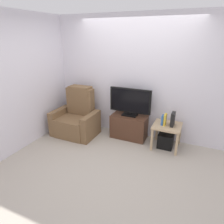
# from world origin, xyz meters

# --- Properties ---
(ground_plane) EXTENTS (6.40, 6.40, 0.00)m
(ground_plane) POSITION_xyz_m (0.00, 0.00, 0.00)
(ground_plane) COLOR #B2A899
(wall_back) EXTENTS (6.40, 0.06, 2.60)m
(wall_back) POSITION_xyz_m (0.00, 1.13, 1.30)
(wall_back) COLOR silver
(wall_back) RESTS_ON ground
(wall_side) EXTENTS (0.06, 4.48, 2.60)m
(wall_side) POSITION_xyz_m (-1.88, 0.00, 1.30)
(wall_side) COLOR silver
(wall_side) RESTS_ON ground
(tv_stand) EXTENTS (0.77, 0.40, 0.52)m
(tv_stand) POSITION_xyz_m (-0.03, 0.87, 0.26)
(tv_stand) COLOR #4C2D1E
(tv_stand) RESTS_ON ground
(television) EXTENTS (0.90, 0.20, 0.61)m
(television) POSITION_xyz_m (-0.03, 0.89, 0.84)
(television) COLOR black
(television) RESTS_ON tv_stand
(recliner_armchair) EXTENTS (0.98, 0.78, 1.08)m
(recliner_armchair) POSITION_xyz_m (-1.21, 0.57, 0.37)
(recliner_armchair) COLOR brown
(recliner_armchair) RESTS_ON ground
(side_table) EXTENTS (0.54, 0.54, 0.49)m
(side_table) POSITION_xyz_m (0.80, 0.78, 0.41)
(side_table) COLOR tan
(side_table) RESTS_ON ground
(subwoofer_box) EXTENTS (0.30, 0.30, 0.30)m
(subwoofer_box) POSITION_xyz_m (0.80, 0.78, 0.15)
(subwoofer_box) COLOR black
(subwoofer_box) RESTS_ON ground
(book_leftmost) EXTENTS (0.04, 0.11, 0.20)m
(book_leftmost) POSITION_xyz_m (0.70, 0.76, 0.60)
(book_leftmost) COLOR #3366B2
(book_leftmost) RESTS_ON side_table
(book_middle) EXTENTS (0.04, 0.13, 0.23)m
(book_middle) POSITION_xyz_m (0.75, 0.76, 0.61)
(book_middle) COLOR gold
(book_middle) RESTS_ON side_table
(game_console) EXTENTS (0.07, 0.20, 0.27)m
(game_console) POSITION_xyz_m (0.89, 0.79, 0.63)
(game_console) COLOR black
(game_console) RESTS_ON side_table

